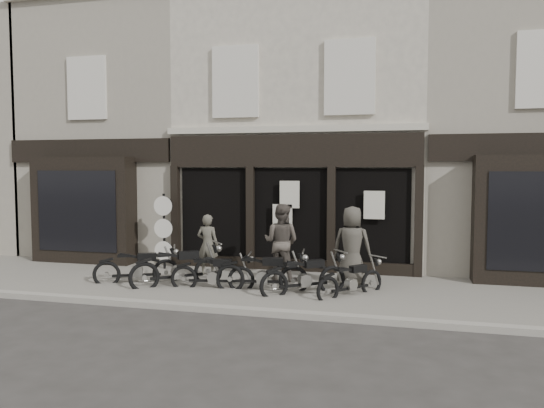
% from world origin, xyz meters
% --- Properties ---
extents(ground_plane, '(90.00, 90.00, 0.00)m').
position_xyz_m(ground_plane, '(0.00, 0.00, 0.00)').
color(ground_plane, '#2D2B28').
rests_on(ground_plane, ground).
extents(pavement, '(30.00, 4.20, 0.12)m').
position_xyz_m(pavement, '(0.00, 0.90, 0.06)').
color(pavement, slate).
rests_on(pavement, ground_plane).
extents(kerb, '(30.00, 0.25, 0.13)m').
position_xyz_m(kerb, '(0.00, -1.25, 0.07)').
color(kerb, gray).
rests_on(kerb, ground_plane).
extents(central_building, '(7.30, 6.22, 8.34)m').
position_xyz_m(central_building, '(0.00, 5.95, 4.08)').
color(central_building, '#BFB6A3').
rests_on(central_building, ground).
extents(neighbour_left, '(5.60, 6.73, 8.34)m').
position_xyz_m(neighbour_left, '(-6.35, 5.90, 4.04)').
color(neighbour_left, gray).
rests_on(neighbour_left, ground).
extents(neighbour_right, '(5.60, 6.73, 8.34)m').
position_xyz_m(neighbour_right, '(6.35, 5.90, 4.04)').
color(neighbour_right, gray).
rests_on(neighbour_right, ground).
extents(motorcycle_0, '(1.98, 1.16, 1.02)m').
position_xyz_m(motorcycle_0, '(-3.40, 0.48, 0.41)').
color(motorcycle_0, black).
rests_on(motorcycle_0, ground).
extents(motorcycle_1, '(1.96, 1.72, 1.13)m').
position_xyz_m(motorcycle_1, '(-2.28, 0.45, 0.45)').
color(motorcycle_1, black).
rests_on(motorcycle_1, ground).
extents(motorcycle_2, '(2.03, 0.64, 0.98)m').
position_xyz_m(motorcycle_2, '(-1.32, 0.36, 0.39)').
color(motorcycle_2, black).
rests_on(motorcycle_2, ground).
extents(motorcycle_3, '(2.22, 0.63, 1.06)m').
position_xyz_m(motorcycle_3, '(-0.13, 0.47, 0.42)').
color(motorcycle_3, black).
rests_on(motorcycle_3, ground).
extents(motorcycle_4, '(1.87, 1.53, 1.04)m').
position_xyz_m(motorcycle_4, '(0.89, 0.41, 0.42)').
color(motorcycle_4, black).
rests_on(motorcycle_4, ground).
extents(motorcycle_5, '(1.45, 1.61, 0.93)m').
position_xyz_m(motorcycle_5, '(1.95, 0.46, 0.37)').
color(motorcycle_5, black).
rests_on(motorcycle_5, ground).
extents(man_left, '(0.60, 0.40, 1.63)m').
position_xyz_m(man_left, '(-2.00, 1.74, 0.94)').
color(man_left, '#4B483E').
rests_on(man_left, pavement).
extents(man_centre, '(1.05, 0.87, 1.95)m').
position_xyz_m(man_centre, '(0.04, 1.63, 1.10)').
color(man_centre, '#49423B').
rests_on(man_centre, pavement).
extents(man_right, '(1.01, 0.71, 1.94)m').
position_xyz_m(man_right, '(1.86, 1.48, 1.09)').
color(man_right, '#3D3A33').
rests_on(man_right, pavement).
extents(advert_sign_post, '(0.55, 0.35, 2.26)m').
position_xyz_m(advert_sign_post, '(-3.52, 2.23, 1.10)').
color(advert_sign_post, black).
rests_on(advert_sign_post, ground).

